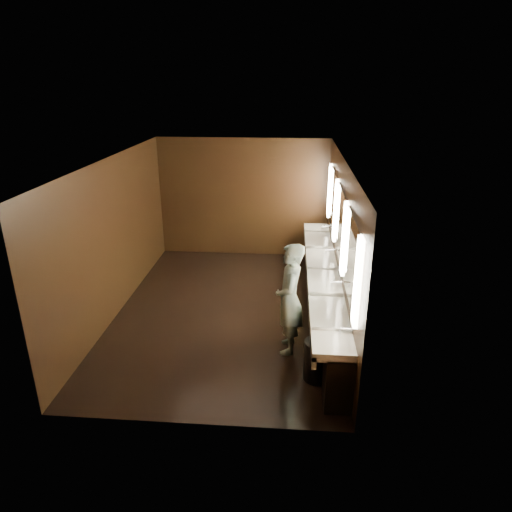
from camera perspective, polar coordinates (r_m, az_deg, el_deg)
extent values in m
plane|color=black|center=(8.60, -3.63, -6.82)|extent=(6.00, 6.00, 0.00)
cube|color=#2D2D2B|center=(7.69, -4.13, 11.89)|extent=(4.00, 6.00, 0.02)
cube|color=black|center=(10.89, -1.60, 7.25)|extent=(4.00, 0.02, 2.80)
cube|color=black|center=(5.35, -8.48, -8.73)|extent=(4.00, 0.02, 2.80)
cube|color=black|center=(8.55, -17.25, 2.27)|extent=(0.02, 6.00, 2.80)
cube|color=black|center=(8.00, 10.46, 1.60)|extent=(0.02, 6.00, 2.80)
cube|color=black|center=(8.37, 8.78, -4.78)|extent=(0.36, 5.40, 0.81)
cube|color=white|center=(8.18, 8.29, -1.97)|extent=(0.55, 5.40, 0.12)
cube|color=white|center=(8.20, 6.55, -2.44)|extent=(0.06, 5.40, 0.18)
cylinder|color=silver|center=(6.17, 11.23, -8.92)|extent=(0.18, 0.04, 0.04)
cylinder|color=silver|center=(7.47, 10.07, -3.25)|extent=(0.18, 0.04, 0.04)
cylinder|color=silver|center=(8.82, 9.27, 0.72)|extent=(0.18, 0.04, 0.04)
cylinder|color=silver|center=(10.20, 8.69, 3.63)|extent=(0.18, 0.04, 0.04)
cube|color=#FBEECB|center=(5.66, 12.59, -3.29)|extent=(0.06, 0.22, 1.15)
cube|color=white|center=(6.39, 11.83, -0.30)|extent=(0.03, 1.32, 1.15)
cube|color=#FBEECB|center=(7.13, 10.99, 2.07)|extent=(0.06, 0.23, 1.15)
cube|color=white|center=(7.89, 10.52, 3.99)|extent=(0.03, 1.32, 1.15)
cube|color=#FBEECB|center=(8.65, 9.94, 5.58)|extent=(0.06, 0.23, 1.15)
cube|color=white|center=(9.42, 9.63, 6.90)|extent=(0.03, 1.32, 1.15)
cube|color=#FBEECB|center=(10.20, 9.20, 8.03)|extent=(0.06, 0.22, 1.15)
imported|color=#8EC2D3|center=(7.05, 4.24, -5.38)|extent=(0.43, 0.66, 1.79)
cylinder|color=black|center=(6.73, 7.66, -12.79)|extent=(0.39, 0.39, 0.61)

